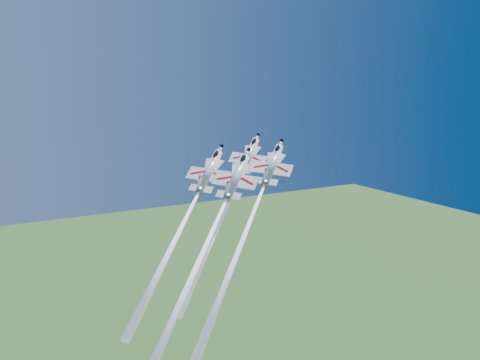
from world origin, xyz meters
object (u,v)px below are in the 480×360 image
jet_lead (226,207)px  jet_slot (204,250)px  jet_left (184,222)px  jet_right (246,232)px

jet_lead → jet_slot: size_ratio=0.83×
jet_left → jet_slot: (-0.60, -11.33, -2.87)m
jet_lead → jet_slot: (-10.05, -9.45, -5.59)m
jet_lead → jet_left: jet_lead is taller
jet_slot → jet_right: bearing=50.2°
jet_right → jet_left: bearing=178.2°
jet_lead → jet_slot: bearing=-88.2°
jet_right → jet_lead: bearing=136.7°
jet_lead → jet_right: (-0.29, -9.17, -3.34)m
jet_left → jet_slot: jet_left is taller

